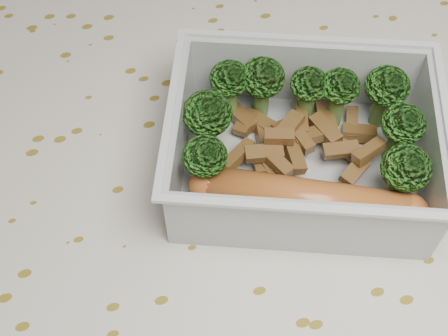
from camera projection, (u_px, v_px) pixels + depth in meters
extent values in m
cube|color=brown|center=(231.00, 196.00, 0.50)|extent=(1.40, 0.90, 0.04)
cube|color=silver|center=(231.00, 181.00, 0.48)|extent=(1.46, 0.96, 0.01)
cube|color=silver|center=(299.00, 168.00, 0.48)|extent=(0.22, 0.20, 0.00)
cube|color=silver|center=(304.00, 73.00, 0.49)|extent=(0.17, 0.07, 0.06)
cube|color=silver|center=(303.00, 226.00, 0.42)|extent=(0.17, 0.07, 0.06)
cube|color=silver|center=(428.00, 151.00, 0.45)|extent=(0.05, 0.13, 0.06)
cube|color=silver|center=(180.00, 136.00, 0.46)|extent=(0.05, 0.13, 0.06)
cube|color=silver|center=(308.00, 39.00, 0.47)|extent=(0.18, 0.07, 0.00)
cube|color=silver|center=(308.00, 208.00, 0.39)|extent=(0.18, 0.07, 0.00)
cube|color=silver|center=(448.00, 124.00, 0.42)|extent=(0.05, 0.13, 0.00)
cube|color=silver|center=(170.00, 108.00, 0.43)|extent=(0.05, 0.13, 0.00)
cylinder|color=#608C3F|center=(229.00, 102.00, 0.49)|extent=(0.02, 0.02, 0.03)
ellipsoid|color=#3A7A24|center=(230.00, 78.00, 0.47)|extent=(0.03, 0.03, 0.03)
cylinder|color=#608C3F|center=(261.00, 101.00, 0.49)|extent=(0.02, 0.02, 0.03)
ellipsoid|color=#3A7A24|center=(263.00, 77.00, 0.47)|extent=(0.03, 0.03, 0.03)
cylinder|color=#608C3F|center=(305.00, 107.00, 0.49)|extent=(0.02, 0.02, 0.03)
ellipsoid|color=#3A7A24|center=(309.00, 84.00, 0.47)|extent=(0.03, 0.03, 0.02)
cylinder|color=#608C3F|center=(335.00, 109.00, 0.49)|extent=(0.02, 0.02, 0.03)
ellipsoid|color=#3A7A24|center=(340.00, 86.00, 0.47)|extent=(0.03, 0.03, 0.03)
cylinder|color=#608C3F|center=(380.00, 109.00, 0.49)|extent=(0.02, 0.02, 0.03)
ellipsoid|color=#3A7A24|center=(387.00, 86.00, 0.47)|extent=(0.03, 0.03, 0.03)
cylinder|color=#608C3F|center=(208.00, 136.00, 0.48)|extent=(0.02, 0.02, 0.03)
ellipsoid|color=#3A7A24|center=(208.00, 114.00, 0.45)|extent=(0.04, 0.04, 0.03)
cylinder|color=#608C3F|center=(395.00, 146.00, 0.47)|extent=(0.02, 0.02, 0.03)
ellipsoid|color=#3A7A24|center=(403.00, 124.00, 0.45)|extent=(0.03, 0.03, 0.03)
cylinder|color=#608C3F|center=(206.00, 178.00, 0.45)|extent=(0.02, 0.02, 0.03)
ellipsoid|color=#3A7A24|center=(205.00, 156.00, 0.43)|extent=(0.03, 0.03, 0.03)
cylinder|color=#608C3F|center=(397.00, 189.00, 0.45)|extent=(0.02, 0.02, 0.03)
ellipsoid|color=#3A7A24|center=(406.00, 168.00, 0.43)|extent=(0.04, 0.04, 0.03)
cube|color=brown|center=(294.00, 155.00, 0.46)|extent=(0.01, 0.03, 0.01)
cube|color=brown|center=(359.00, 133.00, 0.49)|extent=(0.03, 0.02, 0.01)
cube|color=brown|center=(269.00, 169.00, 0.47)|extent=(0.02, 0.02, 0.01)
cube|color=brown|center=(280.00, 138.00, 0.47)|extent=(0.03, 0.03, 0.01)
cube|color=brown|center=(238.00, 155.00, 0.46)|extent=(0.03, 0.03, 0.01)
cube|color=brown|center=(341.00, 147.00, 0.48)|extent=(0.03, 0.03, 0.01)
cube|color=brown|center=(289.00, 126.00, 0.48)|extent=(0.03, 0.02, 0.01)
cube|color=brown|center=(279.00, 136.00, 0.46)|extent=(0.02, 0.02, 0.01)
cube|color=brown|center=(264.00, 153.00, 0.46)|extent=(0.03, 0.02, 0.01)
cube|color=brown|center=(325.00, 130.00, 0.48)|extent=(0.02, 0.03, 0.01)
cube|color=brown|center=(369.00, 151.00, 0.45)|extent=(0.03, 0.02, 0.01)
cube|color=brown|center=(355.00, 171.00, 0.46)|extent=(0.03, 0.02, 0.01)
cube|color=brown|center=(288.00, 127.00, 0.47)|extent=(0.03, 0.03, 0.01)
cube|color=brown|center=(246.00, 122.00, 0.49)|extent=(0.03, 0.03, 0.01)
cube|color=brown|center=(268.00, 168.00, 0.47)|extent=(0.01, 0.03, 0.01)
cube|color=brown|center=(265.00, 142.00, 0.48)|extent=(0.02, 0.03, 0.01)
cube|color=brown|center=(278.00, 158.00, 0.47)|extent=(0.03, 0.02, 0.01)
cube|color=brown|center=(289.00, 145.00, 0.48)|extent=(0.02, 0.03, 0.01)
cube|color=brown|center=(299.00, 135.00, 0.47)|extent=(0.02, 0.03, 0.01)
cube|color=brown|center=(242.00, 118.00, 0.49)|extent=(0.02, 0.03, 0.01)
cube|color=brown|center=(300.00, 117.00, 0.48)|extent=(0.02, 0.04, 0.01)
cube|color=brown|center=(279.00, 164.00, 0.46)|extent=(0.02, 0.03, 0.01)
cube|color=brown|center=(297.00, 132.00, 0.49)|extent=(0.02, 0.03, 0.01)
cube|color=brown|center=(352.00, 123.00, 0.49)|extent=(0.02, 0.03, 0.01)
cube|color=brown|center=(277.00, 144.00, 0.48)|extent=(0.03, 0.03, 0.01)
cube|color=brown|center=(312.00, 136.00, 0.47)|extent=(0.03, 0.01, 0.01)
cube|color=brown|center=(341.00, 150.00, 0.47)|extent=(0.03, 0.02, 0.01)
cube|color=brown|center=(326.00, 117.00, 0.48)|extent=(0.02, 0.03, 0.01)
cube|color=brown|center=(264.00, 124.00, 0.49)|extent=(0.02, 0.03, 0.01)
cylinder|color=#AA5824|center=(307.00, 200.00, 0.44)|extent=(0.14, 0.09, 0.03)
sphere|color=#AA5824|center=(408.00, 214.00, 0.43)|extent=(0.03, 0.03, 0.03)
sphere|color=#AA5824|center=(209.00, 186.00, 0.45)|extent=(0.03, 0.03, 0.03)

